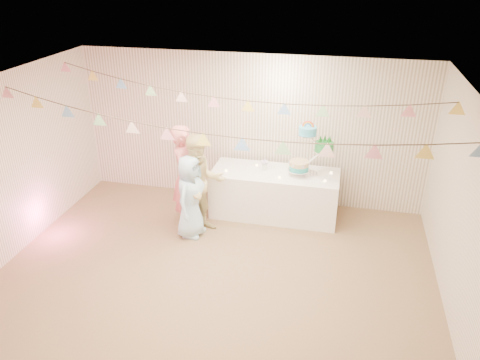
% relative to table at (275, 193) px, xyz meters
% --- Properties ---
extents(floor, '(6.00, 6.00, 0.00)m').
position_rel_table_xyz_m(floor, '(-0.53, -1.96, -0.39)').
color(floor, brown).
rests_on(floor, ground).
extents(ceiling, '(6.00, 6.00, 0.00)m').
position_rel_table_xyz_m(ceiling, '(-0.53, -1.96, 2.21)').
color(ceiling, silver).
rests_on(ceiling, ground).
extents(back_wall, '(6.00, 6.00, 0.00)m').
position_rel_table_xyz_m(back_wall, '(-0.53, 0.54, 0.91)').
color(back_wall, white).
rests_on(back_wall, ground).
extents(front_wall, '(6.00, 6.00, 0.00)m').
position_rel_table_xyz_m(front_wall, '(-0.53, -4.46, 0.91)').
color(front_wall, white).
rests_on(front_wall, ground).
extents(left_wall, '(5.00, 5.00, 0.00)m').
position_rel_table_xyz_m(left_wall, '(-3.53, -1.96, 0.91)').
color(left_wall, white).
rests_on(left_wall, ground).
extents(right_wall, '(5.00, 5.00, 0.00)m').
position_rel_table_xyz_m(right_wall, '(2.47, -1.96, 0.91)').
color(right_wall, white).
rests_on(right_wall, ground).
extents(table, '(2.09, 0.84, 0.79)m').
position_rel_table_xyz_m(table, '(0.00, 0.00, 0.00)').
color(table, white).
rests_on(table, floor).
extents(cake_stand, '(0.76, 0.45, 0.85)m').
position_rel_table_xyz_m(cake_stand, '(0.55, 0.05, 0.78)').
color(cake_stand, silver).
rests_on(cake_stand, table).
extents(cake_bottom, '(0.31, 0.31, 0.15)m').
position_rel_table_xyz_m(cake_bottom, '(0.40, -0.01, 0.44)').
color(cake_bottom, teal).
rests_on(cake_bottom, cake_stand).
extents(cake_middle, '(0.27, 0.27, 0.22)m').
position_rel_table_xyz_m(cake_middle, '(0.73, 0.14, 0.71)').
color(cake_middle, '#1D8738').
rests_on(cake_middle, cake_stand).
extents(cake_top_tier, '(0.25, 0.25, 0.19)m').
position_rel_table_xyz_m(cake_top_tier, '(0.49, 0.02, 0.98)').
color(cake_top_tier, '#43B0D3').
rests_on(cake_top_tier, cake_stand).
extents(platter, '(0.35, 0.35, 0.02)m').
position_rel_table_xyz_m(platter, '(-0.59, -0.05, 0.37)').
color(platter, white).
rests_on(platter, table).
extents(posy, '(0.15, 0.15, 0.17)m').
position_rel_table_xyz_m(posy, '(-0.19, 0.05, 0.44)').
color(posy, white).
rests_on(posy, table).
extents(person_adult_a, '(0.42, 0.63, 1.71)m').
position_rel_table_xyz_m(person_adult_a, '(-1.34, -0.63, 0.46)').
color(person_adult_a, '#DD7375').
rests_on(person_adult_a, floor).
extents(person_adult_b, '(1.00, 0.95, 1.63)m').
position_rel_table_xyz_m(person_adult_b, '(-1.05, -0.78, 0.42)').
color(person_adult_b, '#D9C685').
rests_on(person_adult_b, floor).
extents(person_child, '(0.52, 0.71, 1.34)m').
position_rel_table_xyz_m(person_child, '(-1.17, -0.93, 0.28)').
color(person_child, '#B0DCFA').
rests_on(person_child, floor).
extents(bunting_back, '(5.60, 1.10, 0.40)m').
position_rel_table_xyz_m(bunting_back, '(-0.53, -0.86, 1.96)').
color(bunting_back, pink).
rests_on(bunting_back, ceiling).
extents(bunting_front, '(5.60, 0.90, 0.36)m').
position_rel_table_xyz_m(bunting_front, '(-0.53, -2.16, 1.93)').
color(bunting_front, '#72A5E5').
rests_on(bunting_front, ceiling).
extents(tealight_0, '(0.04, 0.04, 0.03)m').
position_rel_table_xyz_m(tealight_0, '(-0.80, -0.15, 0.41)').
color(tealight_0, '#FFD88C').
rests_on(tealight_0, table).
extents(tealight_1, '(0.04, 0.04, 0.03)m').
position_rel_table_xyz_m(tealight_1, '(-0.35, 0.18, 0.41)').
color(tealight_1, '#FFD88C').
rests_on(tealight_1, table).
extents(tealight_2, '(0.04, 0.04, 0.03)m').
position_rel_table_xyz_m(tealight_2, '(0.10, -0.22, 0.41)').
color(tealight_2, '#FFD88C').
rests_on(tealight_2, table).
extents(tealight_3, '(0.04, 0.04, 0.03)m').
position_rel_table_xyz_m(tealight_3, '(0.35, 0.22, 0.41)').
color(tealight_3, '#FFD88C').
rests_on(tealight_3, table).
extents(tealight_4, '(0.04, 0.04, 0.03)m').
position_rel_table_xyz_m(tealight_4, '(0.82, -0.18, 0.41)').
color(tealight_4, '#FFD88C').
rests_on(tealight_4, table).
extents(tealight_5, '(0.04, 0.04, 0.03)m').
position_rel_table_xyz_m(tealight_5, '(0.90, 0.15, 0.41)').
color(tealight_5, '#FFD88C').
rests_on(tealight_5, table).
extents(tealight_6, '(0.04, 0.04, 0.03)m').
position_rel_table_xyz_m(tealight_6, '(0.39, 0.12, 0.41)').
color(tealight_6, '#FFD88C').
rests_on(tealight_6, table).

